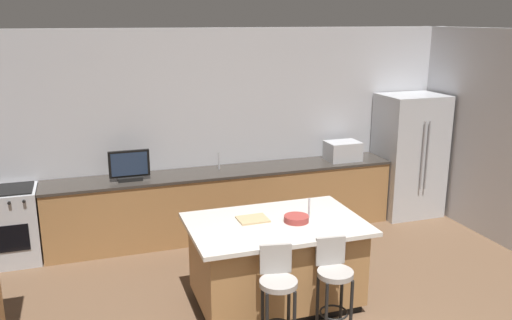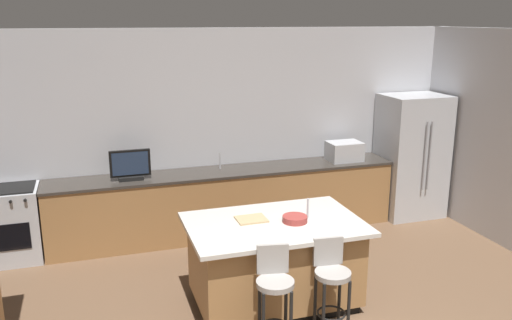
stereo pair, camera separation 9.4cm
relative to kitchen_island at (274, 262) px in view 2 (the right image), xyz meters
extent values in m
cube|color=#BCBCC1|center=(0.10, 2.36, 0.94)|extent=(7.09, 0.12, 2.82)
cube|color=#9E7042|center=(0.01, 1.98, -0.02)|extent=(4.78, 0.60, 0.89)
cube|color=#332D28|center=(0.01, 1.98, 0.44)|extent=(4.81, 0.62, 0.04)
cube|color=black|center=(0.00, 0.00, -0.42)|extent=(1.56, 0.94, 0.09)
cube|color=#9E7042|center=(0.00, 0.00, 0.01)|extent=(1.64, 1.02, 0.78)
cube|color=beige|center=(0.00, 0.00, 0.43)|extent=(1.80, 1.18, 0.04)
cube|color=#B7BABF|center=(2.88, 1.92, 0.46)|extent=(0.92, 0.73, 1.85)
cylinder|color=gray|center=(2.84, 1.52, 0.55)|extent=(0.02, 0.02, 1.02)
cylinder|color=gray|center=(2.92, 1.52, 0.55)|extent=(0.02, 0.02, 1.02)
cube|color=#B7BABF|center=(-2.77, 1.98, -0.01)|extent=(0.72, 0.60, 0.93)
cube|color=black|center=(-2.77, 1.68, -0.05)|extent=(0.51, 0.01, 0.33)
cube|color=black|center=(-2.77, 1.98, 0.47)|extent=(0.65, 0.50, 0.02)
cylinder|color=black|center=(-2.69, 1.67, 0.40)|extent=(0.04, 0.03, 0.04)
cylinder|color=black|center=(-2.53, 1.67, 0.40)|extent=(0.04, 0.03, 0.04)
cube|color=#B7BABF|center=(1.78, 1.98, 0.59)|extent=(0.48, 0.36, 0.27)
cube|color=black|center=(-1.28, 1.93, 0.48)|extent=(0.31, 0.16, 0.05)
cube|color=black|center=(-1.28, 1.93, 0.68)|extent=(0.51, 0.05, 0.35)
cube|color=#1E2D47|center=(-1.28, 1.91, 0.68)|extent=(0.45, 0.01, 0.29)
cylinder|color=#B2B2B7|center=(-0.06, 2.08, 0.58)|extent=(0.02, 0.02, 0.24)
cylinder|color=#B2B2B7|center=(0.37, 0.00, 0.56)|extent=(0.02, 0.02, 0.22)
cylinder|color=gray|center=(-0.28, -0.82, 0.22)|extent=(0.34, 0.34, 0.05)
cube|color=gray|center=(-0.25, -0.67, 0.38)|extent=(0.29, 0.09, 0.28)
cylinder|color=black|center=(-0.38, -0.68, -0.14)|extent=(0.03, 0.03, 0.66)
cylinder|color=black|center=(-0.14, -0.72, -0.14)|extent=(0.03, 0.03, 0.66)
cylinder|color=gray|center=(0.32, -0.74, 0.17)|extent=(0.34, 0.34, 0.05)
cube|color=gray|center=(0.33, -0.59, 0.34)|extent=(0.29, 0.06, 0.28)
cylinder|color=black|center=(0.18, -0.85, -0.16)|extent=(0.03, 0.03, 0.62)
cylinder|color=black|center=(0.43, -0.87, -0.16)|extent=(0.03, 0.03, 0.62)
cylinder|color=black|center=(0.21, -0.60, -0.16)|extent=(0.03, 0.03, 0.62)
cylinder|color=black|center=(0.45, -0.63, -0.16)|extent=(0.03, 0.03, 0.62)
torus|color=black|center=(0.32, -0.74, -0.24)|extent=(0.28, 0.28, 0.02)
cylinder|color=#993833|center=(0.20, -0.06, 0.48)|extent=(0.26, 0.26, 0.07)
cube|color=black|center=(0.26, 0.02, 0.45)|extent=(0.09, 0.16, 0.01)
cube|color=tan|center=(-0.21, 0.13, 0.46)|extent=(0.31, 0.26, 0.02)
camera|label=1|loc=(-1.82, -4.81, 2.48)|focal=37.49mm
camera|label=2|loc=(-1.73, -4.84, 2.48)|focal=37.49mm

